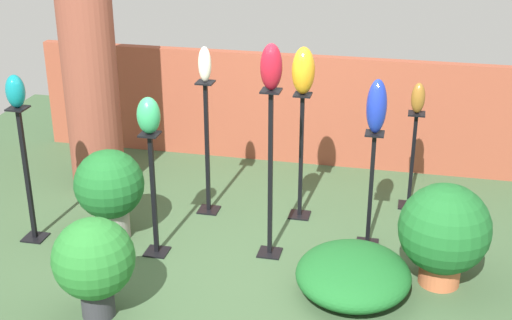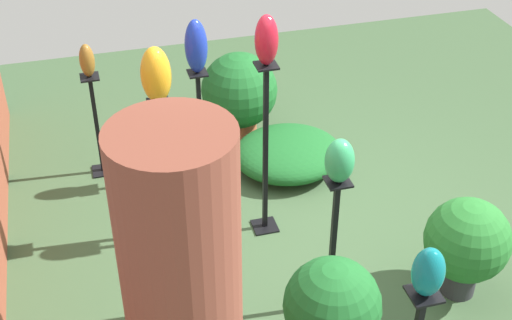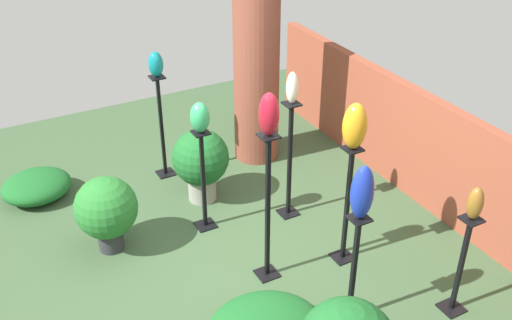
{
  "view_description": "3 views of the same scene",
  "coord_description": "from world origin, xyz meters",
  "px_view_note": "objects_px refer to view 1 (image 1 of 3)",
  "views": [
    {
      "loc": [
        1.41,
        -5.14,
        3.2
      ],
      "look_at": [
        0.21,
        0.23,
        0.88
      ],
      "focal_mm": 50.0,
      "sensor_mm": 36.0,
      "label": 1
    },
    {
      "loc": [
        -4.05,
        1.51,
        3.83
      ],
      "look_at": [
        0.0,
        0.39,
        0.93
      ],
      "focal_mm": 50.0,
      "sensor_mm": 36.0,
      "label": 2
    },
    {
      "loc": [
        4.1,
        -1.93,
        3.85
      ],
      "look_at": [
        -0.07,
        0.32,
        1.02
      ],
      "focal_mm": 42.0,
      "sensor_mm": 36.0,
      "label": 3
    }
  ],
  "objects_px": {
    "brick_pillar": "(90,80)",
    "pedestal_teal": "(28,181)",
    "art_vase_teal": "(15,91)",
    "potted_plant_mid_left": "(110,188)",
    "pedestal_bronze": "(412,165)",
    "pedestal_cobalt": "(370,195)",
    "potted_plant_back_center": "(444,231)",
    "art_vase_ruby": "(271,67)",
    "art_vase_amber": "(303,71)",
    "art_vase_bronze": "(418,98)",
    "pedestal_ruby": "(270,182)",
    "pedestal_amber": "(301,162)",
    "art_vase_cobalt": "(377,106)",
    "potted_plant_front_left": "(94,261)",
    "pedestal_jade": "(154,200)",
    "art_vase_jade": "(149,115)",
    "pedestal_ivory": "(207,154)",
    "art_vase_ivory": "(205,64)"
  },
  "relations": [
    {
      "from": "brick_pillar",
      "to": "pedestal_jade",
      "type": "height_order",
      "value": "brick_pillar"
    },
    {
      "from": "pedestal_bronze",
      "to": "potted_plant_front_left",
      "type": "distance_m",
      "value": 3.3
    },
    {
      "from": "art_vase_amber",
      "to": "potted_plant_back_center",
      "type": "bearing_deg",
      "value": -35.45
    },
    {
      "from": "pedestal_amber",
      "to": "pedestal_ruby",
      "type": "bearing_deg",
      "value": -100.16
    },
    {
      "from": "brick_pillar",
      "to": "pedestal_ivory",
      "type": "xyz_separation_m",
      "value": [
        1.29,
        -0.3,
        -0.56
      ]
    },
    {
      "from": "pedestal_jade",
      "to": "potted_plant_front_left",
      "type": "height_order",
      "value": "pedestal_jade"
    },
    {
      "from": "pedestal_teal",
      "to": "art_vase_cobalt",
      "type": "distance_m",
      "value": 3.12
    },
    {
      "from": "art_vase_teal",
      "to": "potted_plant_mid_left",
      "type": "xyz_separation_m",
      "value": [
        0.69,
        0.18,
        -0.91
      ]
    },
    {
      "from": "art_vase_cobalt",
      "to": "potted_plant_front_left",
      "type": "distance_m",
      "value": 2.59
    },
    {
      "from": "pedestal_cobalt",
      "to": "art_vase_jade",
      "type": "distance_m",
      "value": 2.05
    },
    {
      "from": "potted_plant_back_center",
      "to": "pedestal_cobalt",
      "type": "bearing_deg",
      "value": 140.62
    },
    {
      "from": "pedestal_cobalt",
      "to": "art_vase_amber",
      "type": "height_order",
      "value": "art_vase_amber"
    },
    {
      "from": "pedestal_jade",
      "to": "pedestal_ruby",
      "type": "distance_m",
      "value": 1.01
    },
    {
      "from": "pedestal_ivory",
      "to": "art_vase_amber",
      "type": "xyz_separation_m",
      "value": [
        0.89,
        0.09,
        0.85
      ]
    },
    {
      "from": "brick_pillar",
      "to": "pedestal_teal",
      "type": "xyz_separation_m",
      "value": [
        -0.11,
        -1.19,
        -0.59
      ]
    },
    {
      "from": "brick_pillar",
      "to": "pedestal_bronze",
      "type": "relative_size",
      "value": 2.38
    },
    {
      "from": "pedestal_ivory",
      "to": "art_vase_cobalt",
      "type": "height_order",
      "value": "art_vase_cobalt"
    },
    {
      "from": "potted_plant_back_center",
      "to": "pedestal_jade",
      "type": "bearing_deg",
      "value": -178.99
    },
    {
      "from": "art_vase_jade",
      "to": "potted_plant_front_left",
      "type": "height_order",
      "value": "art_vase_jade"
    },
    {
      "from": "pedestal_teal",
      "to": "potted_plant_mid_left",
      "type": "xyz_separation_m",
      "value": [
        0.69,
        0.18,
        -0.08
      ]
    },
    {
      "from": "potted_plant_back_center",
      "to": "art_vase_ruby",
      "type": "bearing_deg",
      "value": 173.79
    },
    {
      "from": "potted_plant_mid_left",
      "to": "art_vase_amber",
      "type": "bearing_deg",
      "value": 26.27
    },
    {
      "from": "pedestal_ivory",
      "to": "potted_plant_back_center",
      "type": "bearing_deg",
      "value": -20.96
    },
    {
      "from": "art_vase_cobalt",
      "to": "pedestal_teal",
      "type": "bearing_deg",
      "value": -169.53
    },
    {
      "from": "pedestal_ruby",
      "to": "pedestal_teal",
      "type": "bearing_deg",
      "value": -174.72
    },
    {
      "from": "pedestal_cobalt",
      "to": "art_vase_cobalt",
      "type": "height_order",
      "value": "art_vase_cobalt"
    },
    {
      "from": "pedestal_ivory",
      "to": "art_vase_ivory",
      "type": "xyz_separation_m",
      "value": [
        0.0,
        -0.0,
        0.88
      ]
    },
    {
      "from": "art_vase_cobalt",
      "to": "art_vase_amber",
      "type": "relative_size",
      "value": 1.08
    },
    {
      "from": "pedestal_ruby",
      "to": "art_vase_bronze",
      "type": "relative_size",
      "value": 5.08
    },
    {
      "from": "pedestal_amber",
      "to": "pedestal_bronze",
      "type": "xyz_separation_m",
      "value": [
        1.03,
        0.45,
        -0.12
      ]
    },
    {
      "from": "pedestal_amber",
      "to": "potted_plant_front_left",
      "type": "height_order",
      "value": "pedestal_amber"
    },
    {
      "from": "pedestal_bronze",
      "to": "art_vase_ruby",
      "type": "height_order",
      "value": "art_vase_ruby"
    },
    {
      "from": "brick_pillar",
      "to": "pedestal_amber",
      "type": "relative_size",
      "value": 1.89
    },
    {
      "from": "art_vase_teal",
      "to": "pedestal_ivory",
      "type": "bearing_deg",
      "value": 32.31
    },
    {
      "from": "art_vase_cobalt",
      "to": "potted_plant_back_center",
      "type": "xyz_separation_m",
      "value": [
        0.62,
        -0.51,
        -0.83
      ]
    },
    {
      "from": "potted_plant_back_center",
      "to": "art_vase_amber",
      "type": "bearing_deg",
      "value": 144.55
    },
    {
      "from": "pedestal_jade",
      "to": "art_vase_teal",
      "type": "distance_m",
      "value": 1.48
    },
    {
      "from": "pedestal_ivory",
      "to": "pedestal_jade",
      "type": "relative_size",
      "value": 1.18
    },
    {
      "from": "pedestal_jade",
      "to": "art_vase_bronze",
      "type": "height_order",
      "value": "art_vase_bronze"
    },
    {
      "from": "pedestal_bronze",
      "to": "art_vase_jade",
      "type": "distance_m",
      "value": 2.71
    },
    {
      "from": "brick_pillar",
      "to": "art_vase_jade",
      "type": "distance_m",
      "value": 1.6
    },
    {
      "from": "pedestal_bronze",
      "to": "art_vase_teal",
      "type": "relative_size",
      "value": 3.44
    },
    {
      "from": "pedestal_cobalt",
      "to": "potted_plant_back_center",
      "type": "height_order",
      "value": "pedestal_cobalt"
    },
    {
      "from": "pedestal_ruby",
      "to": "art_vase_amber",
      "type": "distance_m",
      "value": 1.1
    },
    {
      "from": "pedestal_bronze",
      "to": "art_vase_amber",
      "type": "distance_m",
      "value": 1.51
    },
    {
      "from": "pedestal_ruby",
      "to": "pedestal_amber",
      "type": "bearing_deg",
      "value": 79.84
    },
    {
      "from": "brick_pillar",
      "to": "art_vase_ruby",
      "type": "xyz_separation_m",
      "value": [
        2.05,
        -0.99,
        0.52
      ]
    },
    {
      "from": "pedestal_teal",
      "to": "potted_plant_front_left",
      "type": "distance_m",
      "value": 1.46
    },
    {
      "from": "art_vase_amber",
      "to": "art_vase_bronze",
      "type": "height_order",
      "value": "art_vase_amber"
    },
    {
      "from": "pedestal_ivory",
      "to": "pedestal_ruby",
      "type": "bearing_deg",
      "value": -42.26
    }
  ]
}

